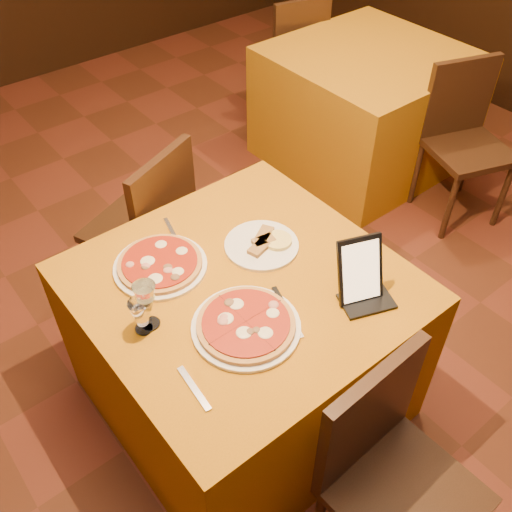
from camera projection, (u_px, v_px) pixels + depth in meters
floor at (262, 360)px, 2.73m from camera, size 6.00×7.00×0.01m
main_table at (243, 345)px, 2.32m from camera, size 1.10×1.10×0.75m
side_table at (365, 108)px, 3.72m from camera, size 1.10×1.10×0.75m
chair_main_near at (405, 495)px, 1.79m from camera, size 0.48×0.48×0.91m
chair_main_far at (137, 227)px, 2.73m from camera, size 0.59×0.59×0.91m
chair_side_near at (469, 150)px, 3.22m from camera, size 0.48×0.48×0.91m
chair_side_far at (287, 56)px, 4.11m from camera, size 0.43×0.43×0.91m
pizza_near at (246, 325)px, 1.89m from camera, size 0.37×0.37×0.03m
pizza_far at (160, 265)px, 2.10m from camera, size 0.35×0.35×0.03m
cutlet_dish at (262, 244)px, 2.19m from camera, size 0.29×0.29×0.03m
wine_glass at (147, 305)px, 1.85m from camera, size 0.07×0.07×0.19m
water_glass at (142, 316)px, 1.85m from camera, size 0.09×0.09×0.13m
tablet at (360, 270)px, 1.93m from camera, size 0.18×0.15×0.23m
knife at (288, 314)px, 1.94m from camera, size 0.08×0.21×0.01m
fork_near at (194, 388)px, 1.73m from camera, size 0.04×0.18×0.01m
fork_far at (171, 229)px, 2.26m from camera, size 0.05×0.14×0.01m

